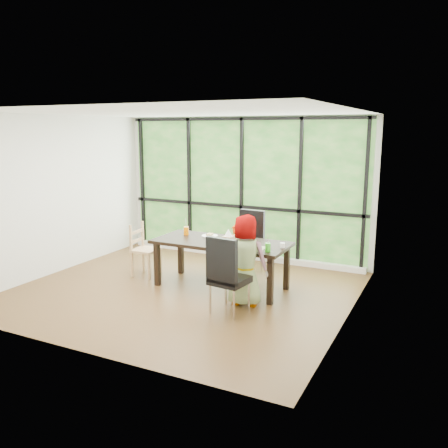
% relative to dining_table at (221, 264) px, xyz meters
% --- Properties ---
extents(ground, '(5.00, 5.00, 0.00)m').
position_rel_dining_table_xyz_m(ground, '(-0.45, -0.41, -0.38)').
color(ground, black).
rests_on(ground, ground).
extents(back_wall, '(5.00, 0.00, 5.00)m').
position_rel_dining_table_xyz_m(back_wall, '(-0.45, 1.84, 0.98)').
color(back_wall, silver).
rests_on(back_wall, ground).
extents(foliage_backdrop, '(4.80, 0.02, 2.65)m').
position_rel_dining_table_xyz_m(foliage_backdrop, '(-0.45, 1.82, 0.98)').
color(foliage_backdrop, '#1D4B1A').
rests_on(foliage_backdrop, back_wall).
extents(window_mullions, '(4.80, 0.06, 2.65)m').
position_rel_dining_table_xyz_m(window_mullions, '(-0.45, 1.78, 0.98)').
color(window_mullions, black).
rests_on(window_mullions, back_wall).
extents(window_sill, '(4.80, 0.12, 0.10)m').
position_rel_dining_table_xyz_m(window_sill, '(-0.45, 1.74, -0.33)').
color(window_sill, silver).
rests_on(window_sill, ground).
extents(dining_table, '(2.14, 0.98, 0.75)m').
position_rel_dining_table_xyz_m(dining_table, '(0.00, 0.00, 0.00)').
color(dining_table, black).
rests_on(dining_table, ground).
extents(chair_window_leather, '(0.49, 0.49, 1.08)m').
position_rel_dining_table_xyz_m(chair_window_leather, '(0.06, 0.90, 0.17)').
color(chair_window_leather, black).
rests_on(chair_window_leather, ground).
extents(chair_interior_leather, '(0.52, 0.52, 1.08)m').
position_rel_dining_table_xyz_m(chair_interior_leather, '(0.57, -0.88, 0.17)').
color(chair_interior_leather, black).
rests_on(chair_interior_leather, ground).
extents(chair_end_beech, '(0.42, 0.44, 0.90)m').
position_rel_dining_table_xyz_m(chair_end_beech, '(-1.42, -0.01, 0.08)').
color(chair_end_beech, tan).
rests_on(chair_end_beech, ground).
extents(child_toddler, '(0.39, 0.34, 0.91)m').
position_rel_dining_table_xyz_m(child_toddler, '(0.00, 0.55, 0.08)').
color(child_toddler, '#D13806').
rests_on(child_toddler, ground).
extents(child_older, '(0.69, 0.50, 1.31)m').
position_rel_dining_table_xyz_m(child_older, '(0.63, -0.52, 0.28)').
color(child_older, slate).
rests_on(child_older, ground).
extents(placemat, '(0.42, 0.31, 0.01)m').
position_rel_dining_table_xyz_m(placemat, '(0.58, -0.18, 0.38)').
color(placemat, tan).
rests_on(placemat, dining_table).
extents(plate_far, '(0.26, 0.26, 0.02)m').
position_rel_dining_table_xyz_m(plate_far, '(-0.32, 0.22, 0.38)').
color(plate_far, white).
rests_on(plate_far, dining_table).
extents(plate_near, '(0.26, 0.26, 0.02)m').
position_rel_dining_table_xyz_m(plate_near, '(0.58, -0.18, 0.38)').
color(plate_near, white).
rests_on(plate_near, dining_table).
extents(orange_cup, '(0.08, 0.08, 0.13)m').
position_rel_dining_table_xyz_m(orange_cup, '(-0.72, 0.15, 0.44)').
color(orange_cup, orange).
rests_on(orange_cup, dining_table).
extents(green_cup, '(0.08, 0.08, 0.13)m').
position_rel_dining_table_xyz_m(green_cup, '(0.88, -0.28, 0.44)').
color(green_cup, green).
rests_on(green_cup, dining_table).
extents(white_mug, '(0.07, 0.07, 0.07)m').
position_rel_dining_table_xyz_m(white_mug, '(1.00, 0.03, 0.41)').
color(white_mug, white).
rests_on(white_mug, dining_table).
extents(tissue_box, '(0.15, 0.15, 0.13)m').
position_rel_dining_table_xyz_m(tissue_box, '(0.19, -0.14, 0.44)').
color(tissue_box, tan).
rests_on(tissue_box, dining_table).
extents(crepe_rolls_far, '(0.10, 0.12, 0.04)m').
position_rel_dining_table_xyz_m(crepe_rolls_far, '(-0.32, 0.22, 0.41)').
color(crepe_rolls_far, tan).
rests_on(crepe_rolls_far, plate_far).
extents(crepe_rolls_near, '(0.10, 0.12, 0.04)m').
position_rel_dining_table_xyz_m(crepe_rolls_near, '(0.58, -0.18, 0.41)').
color(crepe_rolls_near, tan).
rests_on(crepe_rolls_near, plate_near).
extents(straw_white, '(0.01, 0.04, 0.20)m').
position_rel_dining_table_xyz_m(straw_white, '(-0.72, 0.15, 0.55)').
color(straw_white, white).
rests_on(straw_white, orange_cup).
extents(straw_pink, '(0.01, 0.04, 0.20)m').
position_rel_dining_table_xyz_m(straw_pink, '(0.88, -0.28, 0.54)').
color(straw_pink, pink).
rests_on(straw_pink, green_cup).
extents(tissue, '(0.12, 0.12, 0.11)m').
position_rel_dining_table_xyz_m(tissue, '(0.19, -0.14, 0.56)').
color(tissue, white).
rests_on(tissue, tissue_box).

